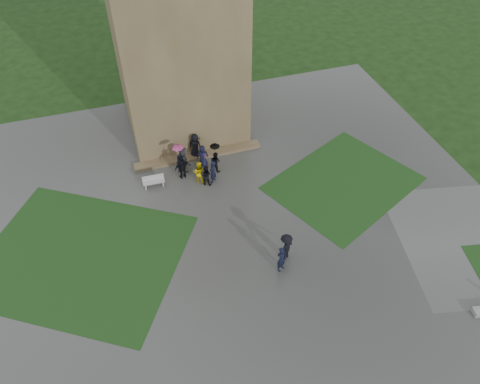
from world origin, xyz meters
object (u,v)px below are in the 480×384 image
object	(u,v)px
tower	(173,6)
bench	(154,181)
pedestrian_mid	(282,259)
pedestrian_near	(286,247)

from	to	relation	value
tower	bench	bearing A→B (deg)	-118.45
bench	pedestrian_mid	xyz separation A→B (m)	(5.48, -8.82, 0.45)
tower	pedestrian_mid	size ratio (longest dim) A/B	10.35
bench	pedestrian_near	size ratio (longest dim) A/B	0.78
bench	pedestrian_mid	world-z (taller)	pedestrian_mid
tower	bench	world-z (taller)	tower
bench	pedestrian_near	bearing A→B (deg)	-52.00
pedestrian_mid	pedestrian_near	distance (m)	0.88
bench	pedestrian_near	world-z (taller)	pedestrian_near
bench	pedestrian_mid	distance (m)	10.40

